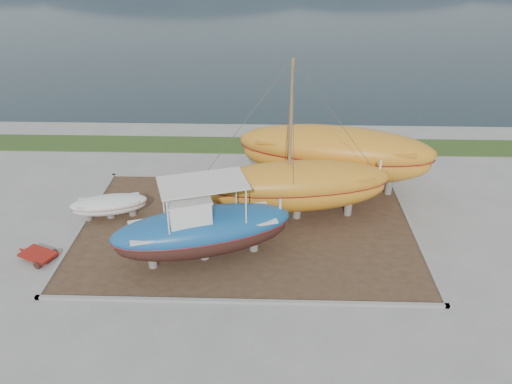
# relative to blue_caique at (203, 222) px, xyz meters

# --- Properties ---
(ground) EXTENTS (140.00, 140.00, 0.00)m
(ground) POSITION_rel_blue_caique_xyz_m (1.95, -1.13, -2.19)
(ground) COLOR gray
(ground) RESTS_ON ground
(dirt_patch) EXTENTS (18.00, 12.00, 0.06)m
(dirt_patch) POSITION_rel_blue_caique_xyz_m (1.95, 2.87, -2.16)
(dirt_patch) COLOR #422D1E
(dirt_patch) RESTS_ON ground
(curb_frame) EXTENTS (18.60, 12.60, 0.15)m
(curb_frame) POSITION_rel_blue_caique_xyz_m (1.95, 2.87, -2.11)
(curb_frame) COLOR gray
(curb_frame) RESTS_ON ground
(grass_strip) EXTENTS (44.00, 3.00, 0.08)m
(grass_strip) POSITION_rel_blue_caique_xyz_m (1.95, 14.37, -2.15)
(grass_strip) COLOR #284219
(grass_strip) RESTS_ON ground
(sea) EXTENTS (260.00, 100.00, 0.04)m
(sea) POSITION_rel_blue_caique_xyz_m (1.95, 68.87, -2.19)
(sea) COLOR #16272D
(sea) RESTS_ON ground
(blue_caique) EXTENTS (9.27, 5.34, 4.26)m
(blue_caique) POSITION_rel_blue_caique_xyz_m (0.00, 0.00, 0.00)
(blue_caique) COLOR #185696
(blue_caique) RESTS_ON dirt_patch
(white_dinghy) EXTENTS (4.51, 2.58, 1.28)m
(white_dinghy) POSITION_rel_blue_caique_xyz_m (-5.82, 3.75, -1.49)
(white_dinghy) COLOR white
(white_dinghy) RESTS_ON dirt_patch
(orange_sailboat) EXTENTS (10.62, 4.42, 9.03)m
(orange_sailboat) POSITION_rel_blue_caique_xyz_m (4.76, 4.04, 2.39)
(orange_sailboat) COLOR orange
(orange_sailboat) RESTS_ON dirt_patch
(orange_bare_hull) EXTENTS (12.40, 5.78, 3.91)m
(orange_bare_hull) POSITION_rel_blue_caique_xyz_m (7.14, 7.70, -0.17)
(orange_bare_hull) COLOR orange
(orange_bare_hull) RESTS_ON dirt_patch
(red_trailer) EXTENTS (2.88, 2.23, 0.37)m
(red_trailer) POSITION_rel_blue_caique_xyz_m (-8.31, -0.30, -2.01)
(red_trailer) COLOR #A01B12
(red_trailer) RESTS_ON ground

